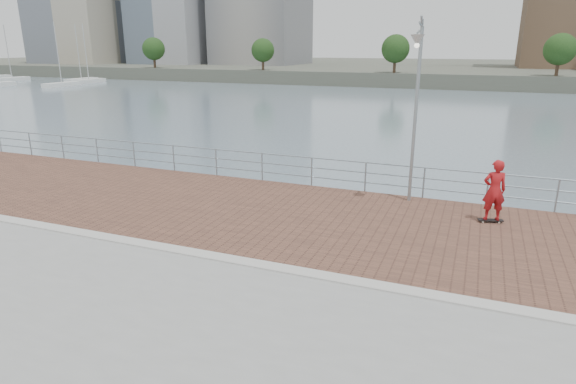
% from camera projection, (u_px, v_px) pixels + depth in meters
% --- Properties ---
extents(water, '(400.00, 400.00, 0.00)m').
position_uv_depth(water, '(259.00, 337.00, 12.28)').
color(water, slate).
rests_on(water, ground).
extents(brick_lane, '(40.00, 6.80, 0.02)m').
position_uv_depth(brick_lane, '(307.00, 218.00, 14.89)').
color(brick_lane, brown).
rests_on(brick_lane, seawall).
extents(curb, '(40.00, 0.40, 0.06)m').
position_uv_depth(curb, '(258.00, 264.00, 11.68)').
color(curb, '#B7B5AD').
rests_on(curb, seawall).
extents(far_shore, '(320.00, 95.00, 2.50)m').
position_uv_depth(far_shore, '(465.00, 69.00, 120.73)').
color(far_shore, '#4C5142').
rests_on(far_shore, ground).
extents(guardrail, '(39.06, 0.06, 1.13)m').
position_uv_depth(guardrail, '(338.00, 171.00, 17.71)').
color(guardrail, '#8C9EA8').
rests_on(guardrail, brick_lane).
extents(street_lamp, '(0.42, 1.21, 5.72)m').
position_uv_depth(street_lamp, '(416.00, 81.00, 14.95)').
color(street_lamp, gray).
rests_on(street_lamp, brick_lane).
extents(skateboard, '(0.75, 0.39, 0.08)m').
position_uv_depth(skateboard, '(490.00, 220.00, 14.47)').
color(skateboard, black).
rests_on(skateboard, brick_lane).
extents(skateboarder, '(0.77, 0.62, 1.84)m').
position_uv_depth(skateboarder, '(494.00, 190.00, 14.19)').
color(skateboarder, '#AE171B').
rests_on(skateboarder, skateboard).
extents(shoreline_trees, '(144.59, 4.92, 6.57)m').
position_uv_depth(shoreline_trees, '(508.00, 50.00, 76.08)').
color(shoreline_trees, '#473323').
rests_on(shoreline_trees, far_shore).
extents(marina, '(31.65, 22.08, 10.98)m').
position_uv_depth(marina, '(20.00, 80.00, 94.11)').
color(marina, white).
rests_on(marina, water).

